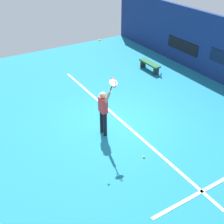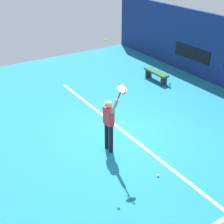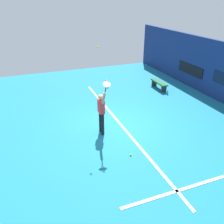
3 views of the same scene
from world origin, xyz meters
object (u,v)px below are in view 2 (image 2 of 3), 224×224
Objects in this scene: tennis_player at (109,122)px; court_bench at (156,74)px; tennis_racket at (122,90)px; spare_ball at (158,176)px; tennis_ball at (106,40)px; water_bottle at (170,85)px.

tennis_player reaches higher than court_bench.
spare_ball is at bearing 21.34° from tennis_racket.
tennis_player is 28.63× the size of tennis_ball.
tennis_player is at bearing -165.99° from spare_ball.
tennis_ball reaches higher than court_bench.
spare_ball is (4.43, -4.36, -0.09)m from water_bottle.
court_bench is 20.59× the size of spare_ball.
tennis_ball is (-0.63, -0.09, 1.18)m from tennis_racket.
tennis_player is 2.11m from spare_ball.
tennis_player is 2.46m from tennis_ball.
court_bench is (-4.22, 4.82, -1.95)m from tennis_racket.
tennis_player is 8.11× the size of water_bottle.
water_bottle is (-2.64, 4.90, -3.35)m from tennis_ball.
tennis_ball is at bearing -163.13° from spare_ball.
court_bench is at bearing 126.65° from tennis_player.
tennis_racket is at bearing -158.66° from spare_ball.
spare_ball is at bearing 16.87° from tennis_ball.
tennis_player is 1.39× the size of court_bench.
tennis_racket reaches higher than water_bottle.
tennis_racket is at bearing -55.87° from water_bottle.
tennis_ball reaches higher than water_bottle.
tennis_racket is 0.44× the size of court_bench.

